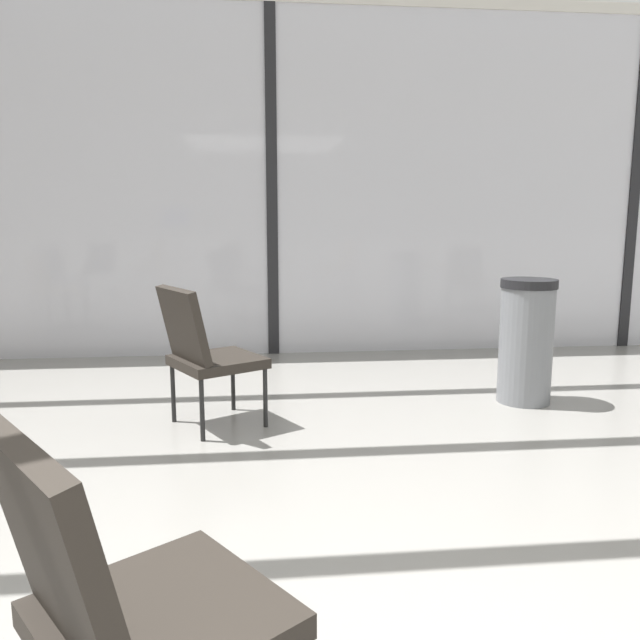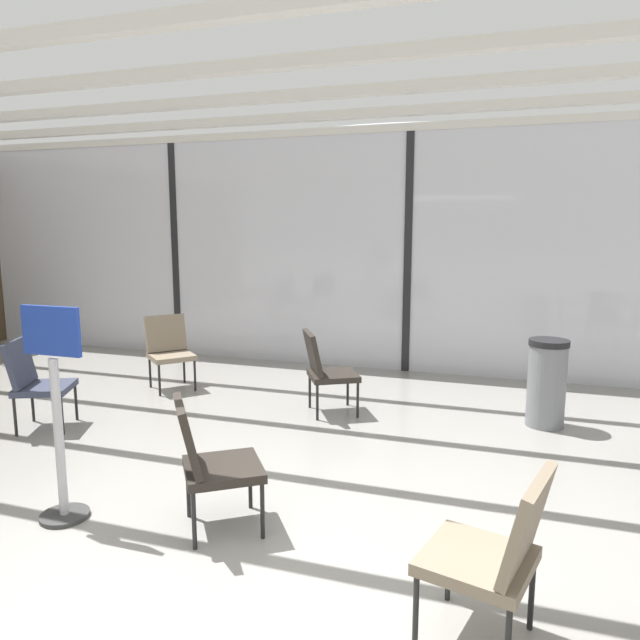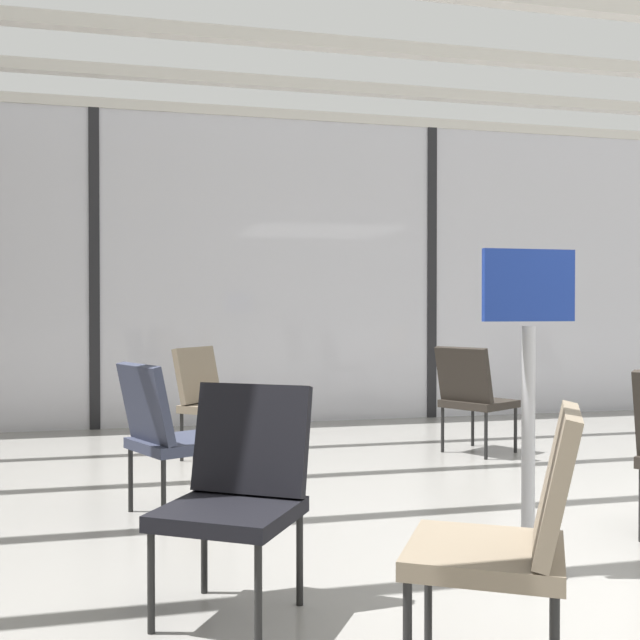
% 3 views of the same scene
% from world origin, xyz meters
% --- Properties ---
extents(ground_plane, '(60.00, 60.00, 0.00)m').
position_xyz_m(ground_plane, '(0.00, 0.00, 0.00)').
color(ground_plane, gray).
extents(glass_curtain_wall, '(14.00, 0.08, 3.12)m').
position_xyz_m(glass_curtain_wall, '(0.00, 5.20, 1.56)').
color(glass_curtain_wall, silver).
rests_on(glass_curtain_wall, ground).
extents(window_mullion_0, '(0.10, 0.12, 3.12)m').
position_xyz_m(window_mullion_0, '(-3.50, 5.20, 1.56)').
color(window_mullion_0, black).
rests_on(window_mullion_0, ground).
extents(window_mullion_1, '(0.10, 0.12, 3.12)m').
position_xyz_m(window_mullion_1, '(0.00, 5.20, 1.56)').
color(window_mullion_1, black).
rests_on(window_mullion_1, ground).
extents(ceiling_slats, '(13.72, 6.72, 0.10)m').
position_xyz_m(ceiling_slats, '(0.00, 1.90, 3.17)').
color(ceiling_slats, beige).
rests_on(ceiling_slats, glass_curtain_wall).
extents(parked_airplane, '(14.49, 3.93, 3.93)m').
position_xyz_m(parked_airplane, '(-1.53, 9.37, 1.96)').
color(parked_airplane, silver).
rests_on(parked_airplane, ground).
extents(lounge_chair_1, '(0.63, 0.60, 0.87)m').
position_xyz_m(lounge_chair_1, '(1.33, 0.10, 0.49)').
color(lounge_chair_1, '#7F705B').
rests_on(lounge_chair_1, ground).
extents(lounge_chair_2, '(0.71, 0.71, 0.87)m').
position_xyz_m(lounge_chair_2, '(-2.55, 3.45, 0.49)').
color(lounge_chair_2, '#7F705B').
rests_on(lounge_chair_2, ground).
extents(lounge_chair_3, '(0.68, 0.65, 0.87)m').
position_xyz_m(lounge_chair_3, '(-2.97, 1.79, 0.49)').
color(lounge_chair_3, '#33384C').
rests_on(lounge_chair_3, ground).
extents(lounge_chair_6, '(0.71, 0.70, 0.87)m').
position_xyz_m(lounge_chair_6, '(-0.44, 0.62, 0.49)').
color(lounge_chair_6, '#28231E').
rests_on(lounge_chair_6, ground).
extents(lounge_chair_7, '(0.69, 0.68, 0.87)m').
position_xyz_m(lounge_chair_7, '(-0.48, 3.11, 0.49)').
color(lounge_chair_7, '#28231E').
rests_on(lounge_chair_7, ground).
extents(trash_bin, '(0.38, 0.38, 0.86)m').
position_xyz_m(trash_bin, '(1.69, 3.42, 0.43)').
color(trash_bin, slate).
rests_on(trash_bin, ground).
extents(info_sign, '(0.44, 0.32, 1.44)m').
position_xyz_m(info_sign, '(-1.45, 0.44, 0.68)').
color(info_sign, '#333333').
rests_on(info_sign, ground).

